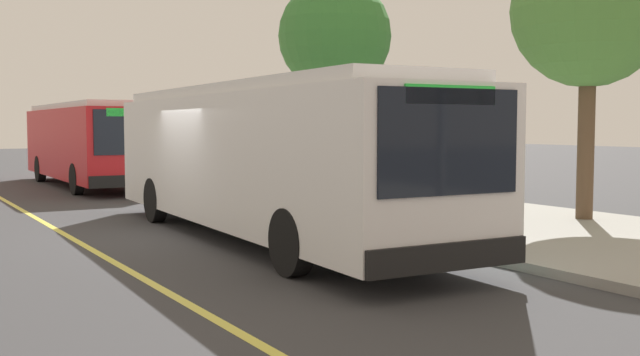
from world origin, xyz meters
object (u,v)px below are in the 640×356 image
at_px(transit_bus_main, 265,155).
at_px(waiting_bench, 372,186).
at_px(route_sign_post, 370,136).

relative_size(transit_bus_main, waiting_bench, 7.17).
bearing_deg(waiting_bench, transit_bus_main, -57.72).
bearing_deg(transit_bus_main, waiting_bench, 122.28).
relative_size(waiting_bench, route_sign_post, 0.57).
xyz_separation_m(waiting_bench, route_sign_post, (2.37, -1.72, 1.32)).
distance_m(transit_bus_main, waiting_bench, 5.46).
bearing_deg(waiting_bench, route_sign_post, -35.91).
height_order(transit_bus_main, route_sign_post, same).
height_order(waiting_bench, route_sign_post, route_sign_post).
bearing_deg(transit_bus_main, route_sign_post, 100.06).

